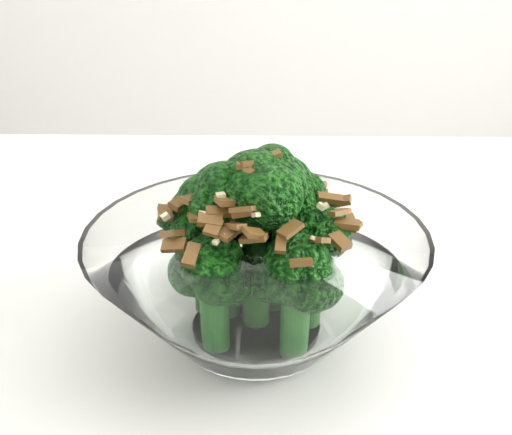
{
  "coord_description": "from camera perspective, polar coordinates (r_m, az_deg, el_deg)",
  "views": [
    {
      "loc": [
        -0.03,
        -0.35,
        1.03
      ],
      "look_at": [
        -0.04,
        0.02,
        0.86
      ],
      "focal_mm": 40.0,
      "sensor_mm": 36.0,
      "label": 1
    }
  ],
  "objects": [
    {
      "name": "broccoli_dish",
      "position": [
        0.43,
        0.1,
        -5.27
      ],
      "size": [
        0.25,
        0.25,
        0.16
      ],
      "color": "white",
      "rests_on": "table"
    },
    {
      "name": "table",
      "position": [
        0.61,
        -3.42,
        -9.23
      ],
      "size": [
        1.21,
        0.81,
        0.75
      ],
      "color": "white",
      "rests_on": "ground"
    }
  ]
}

